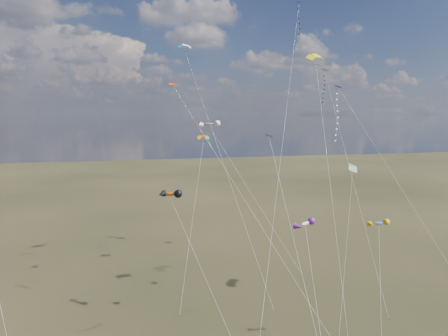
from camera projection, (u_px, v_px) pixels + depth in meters
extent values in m
cube|color=black|center=(324.00, 70.00, 65.54)|extent=(1.42, 1.41, 0.45)
cylinder|color=silver|center=(352.00, 178.00, 57.80)|extent=(0.52, 20.50, 32.89)
cube|color=#332316|center=(389.00, 320.00, 50.06)|extent=(0.10, 0.10, 0.12)
cube|color=#0A0E4D|center=(299.00, 2.00, 59.42)|extent=(1.01, 0.98, 0.29)
cylinder|color=silver|center=(281.00, 152.00, 47.78)|extent=(15.17, 26.43, 42.22)
cube|color=black|center=(269.00, 136.00, 43.96)|extent=(0.85, 0.88, 0.30)
cylinder|color=silver|center=(302.00, 273.00, 35.47)|extent=(0.88, 20.66, 23.32)
cylinder|color=silver|center=(5.00, 327.00, 36.33)|extent=(5.10, 9.87, 12.88)
cube|color=#0B1153|center=(338.00, 87.00, 47.97)|extent=(0.92, 0.95, 0.33)
cylinder|color=silver|center=(420.00, 218.00, 43.42)|extent=(11.79, 16.28, 28.95)
cube|color=#ED3101|center=(173.00, 84.00, 54.09)|extent=(0.92, 0.89, 0.30)
cylinder|color=silver|center=(248.00, 204.00, 48.27)|extent=(15.53, 19.90, 29.70)
cylinder|color=silver|center=(333.00, 206.00, 40.65)|extent=(5.19, 20.39, 32.79)
cylinder|color=silver|center=(226.00, 167.00, 56.93)|extent=(8.99, 17.18, 36.29)
cube|color=#332316|center=(275.00, 311.00, 52.11)|extent=(0.10, 0.10, 0.12)
cylinder|color=silver|center=(346.00, 247.00, 48.89)|extent=(6.33, 8.98, 18.93)
cylinder|color=silver|center=(193.00, 217.00, 57.07)|extent=(5.91, 14.22, 22.21)
cube|color=#332316|center=(179.00, 316.00, 51.02)|extent=(0.10, 0.10, 0.12)
ellipsoid|color=#C54D08|center=(170.00, 194.00, 47.51)|extent=(2.73, 2.38, 1.17)
cylinder|color=silver|center=(202.00, 270.00, 45.35)|extent=(6.30, 8.24, 16.20)
ellipsoid|color=white|center=(305.00, 223.00, 36.16)|extent=(2.33, 1.82, 0.70)
cylinder|color=silver|center=(320.00, 331.00, 32.83)|extent=(0.98, 8.89, 15.81)
ellipsoid|color=red|center=(209.00, 124.00, 72.74)|extent=(3.84, 2.92, 1.25)
cylinder|color=silver|center=(253.00, 195.00, 68.23)|extent=(12.18, 15.56, 23.87)
cube|color=#332316|center=(303.00, 276.00, 63.72)|extent=(0.10, 0.10, 0.12)
ellipsoid|color=blue|center=(379.00, 223.00, 41.27)|extent=(1.94, 0.88, 0.79)
cylinder|color=silver|center=(381.00, 310.00, 37.78)|extent=(4.39, 8.25, 14.46)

